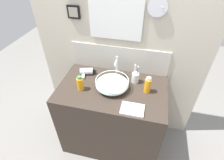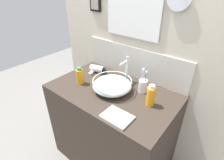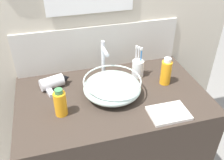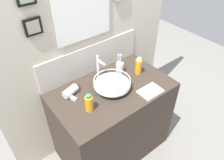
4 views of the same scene
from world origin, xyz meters
The scene contains 10 objects.
ground_plane centered at (0.00, 0.00, 0.00)m, with size 6.00×6.00×0.00m, color gray.
vanity_counter centered at (0.00, 0.00, 0.43)m, with size 1.06×0.65×0.85m, color #382D26.
back_panel centered at (0.00, 0.35, 1.26)m, with size 1.81×0.10×2.51m.
glass_bowl_sink centered at (0.00, 0.00, 0.91)m, with size 0.32×0.32×0.10m.
faucet centered at (0.00, 0.19, 0.99)m, with size 0.02×0.12×0.24m.
hair_drier centered at (-0.31, 0.16, 0.89)m, with size 0.19×0.16×0.07m.
toothbrush_cup centered at (0.20, 0.15, 0.91)m, with size 0.07×0.07×0.21m.
shampoo_bottle centered at (-0.29, -0.09, 0.92)m, with size 0.06×0.06×0.15m.
spray_bottle centered at (0.33, 0.03, 0.93)m, with size 0.06×0.06×0.17m.
hand_towel centered at (0.23, -0.24, 0.86)m, with size 0.20×0.14×0.02m, color silver.
Camera 4 is at (-0.88, -1.13, 2.12)m, focal length 35.00 mm.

